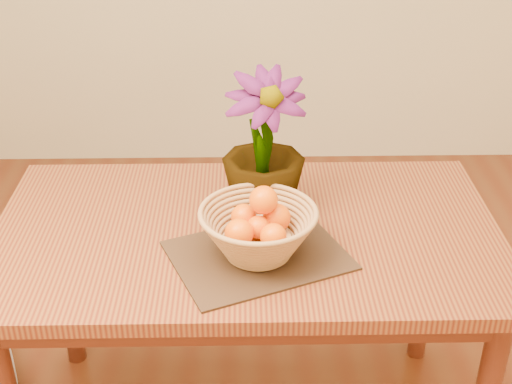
{
  "coord_description": "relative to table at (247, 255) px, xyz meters",
  "views": [
    {
      "loc": [
        -0.01,
        -1.36,
        1.8
      ],
      "look_at": [
        0.02,
        0.23,
        0.91
      ],
      "focal_mm": 50.0,
      "sensor_mm": 36.0,
      "label": 1
    }
  ],
  "objects": [
    {
      "name": "placemat",
      "position": [
        0.03,
        -0.13,
        0.09
      ],
      "size": [
        0.52,
        0.47,
        0.01
      ],
      "primitive_type": "cube",
      "rotation": [
        0.0,
        0.0,
        0.4
      ],
      "color": "#372214",
      "rests_on": "table"
    },
    {
      "name": "potted_plant",
      "position": [
        0.05,
        0.1,
        0.29
      ],
      "size": [
        0.25,
        0.25,
        0.41
      ],
      "primitive_type": "imported",
      "rotation": [
        0.0,
        0.0,
        0.1
      ],
      "color": "#174012",
      "rests_on": "table"
    },
    {
      "name": "wicker_basket",
      "position": [
        0.03,
        -0.13,
        0.16
      ],
      "size": [
        0.3,
        0.3,
        0.12
      ],
      "color": "#A57045",
      "rests_on": "placemat"
    },
    {
      "name": "table",
      "position": [
        0.0,
        0.0,
        0.0
      ],
      "size": [
        1.4,
        0.8,
        0.75
      ],
      "color": "brown",
      "rests_on": "floor"
    },
    {
      "name": "orange_pile",
      "position": [
        0.03,
        -0.13,
        0.19
      ],
      "size": [
        0.17,
        0.16,
        0.13
      ],
      "rotation": [
        0.0,
        0.0,
        0.03
      ],
      "color": "#FF6204",
      "rests_on": "wicker_basket"
    }
  ]
}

